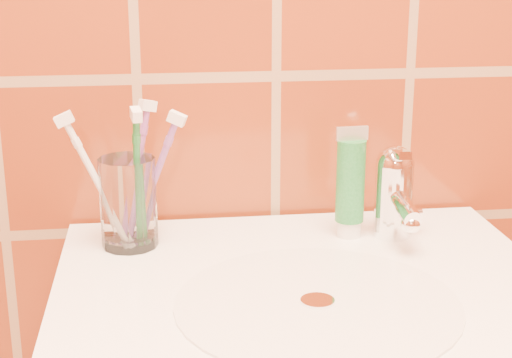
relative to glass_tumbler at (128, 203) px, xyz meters
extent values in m
cube|color=white|center=(0.20, -0.14, -0.14)|extent=(0.56, 0.46, 0.16)
cylinder|color=silver|center=(0.20, -0.19, -0.05)|extent=(0.30, 0.30, 0.00)
cylinder|color=white|center=(0.20, -0.19, -0.05)|extent=(0.04, 0.04, 0.00)
cylinder|color=white|center=(0.00, 0.00, 0.00)|extent=(0.08, 0.08, 0.11)
cylinder|color=white|center=(0.28, 0.00, -0.05)|extent=(0.03, 0.03, 0.02)
cylinder|color=#196C2C|center=(0.28, 0.00, 0.02)|extent=(0.04, 0.04, 0.11)
cube|color=beige|center=(0.28, 0.00, 0.08)|extent=(0.04, 0.00, 0.02)
cylinder|color=white|center=(0.33, -0.01, -0.01)|extent=(0.05, 0.05, 0.09)
sphere|color=white|center=(0.33, -0.01, 0.04)|extent=(0.05, 0.05, 0.05)
cylinder|color=white|center=(0.33, -0.05, 0.00)|extent=(0.02, 0.09, 0.03)
cube|color=white|center=(0.33, -0.02, 0.06)|extent=(0.02, 0.06, 0.01)
camera|label=1|loc=(0.04, -0.92, 0.31)|focal=55.00mm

